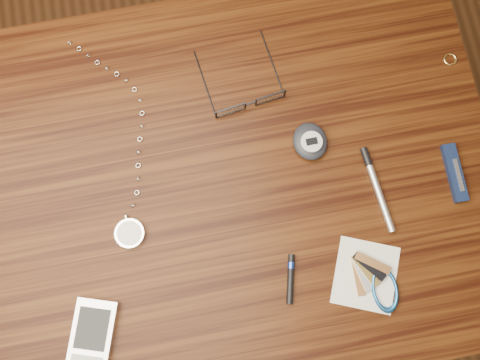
{
  "coord_description": "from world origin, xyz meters",
  "views": [
    {
      "loc": [
        0.03,
        -0.17,
        1.64
      ],
      "look_at": [
        0.06,
        -0.0,
        0.76
      ],
      "focal_mm": 40.0,
      "sensor_mm": 36.0,
      "label": 1
    }
  ],
  "objects_px": {
    "eyeglasses": "(249,100)",
    "pedometer": "(310,141)",
    "notepad_keys": "(375,281)",
    "pda_phone": "(92,338)",
    "desk": "(207,196)",
    "silver_pen": "(375,183)",
    "pocket_watch": "(129,224)",
    "pocket_knife": "(455,173)"
  },
  "relations": [
    {
      "from": "pocket_watch",
      "to": "pocket_knife",
      "type": "distance_m",
      "value": 0.55
    },
    {
      "from": "pda_phone",
      "to": "notepad_keys",
      "type": "bearing_deg",
      "value": 0.18
    },
    {
      "from": "pocket_watch",
      "to": "pedometer",
      "type": "xyz_separation_m",
      "value": [
        0.32,
        0.08,
        0.01
      ]
    },
    {
      "from": "eyeglasses",
      "to": "pedometer",
      "type": "height_order",
      "value": "same"
    },
    {
      "from": "pedometer",
      "to": "silver_pen",
      "type": "bearing_deg",
      "value": -43.62
    },
    {
      "from": "desk",
      "to": "pocket_knife",
      "type": "height_order",
      "value": "pocket_knife"
    },
    {
      "from": "pedometer",
      "to": "notepad_keys",
      "type": "height_order",
      "value": "pedometer"
    },
    {
      "from": "desk",
      "to": "silver_pen",
      "type": "xyz_separation_m",
      "value": [
        0.28,
        -0.05,
        0.11
      ]
    },
    {
      "from": "pda_phone",
      "to": "pedometer",
      "type": "xyz_separation_m",
      "value": [
        0.41,
        0.25,
        0.0
      ]
    },
    {
      "from": "desk",
      "to": "pda_phone",
      "type": "xyz_separation_m",
      "value": [
        -0.22,
        -0.21,
        0.11
      ]
    },
    {
      "from": "eyeglasses",
      "to": "pocket_watch",
      "type": "distance_m",
      "value": 0.29
    },
    {
      "from": "notepad_keys",
      "to": "pedometer",
      "type": "bearing_deg",
      "value": 102.62
    },
    {
      "from": "pocket_watch",
      "to": "pocket_knife",
      "type": "xyz_separation_m",
      "value": [
        0.55,
        -0.02,
        -0.0
      ]
    },
    {
      "from": "eyeglasses",
      "to": "pedometer",
      "type": "relative_size",
      "value": 2.16
    },
    {
      "from": "pedometer",
      "to": "pocket_knife",
      "type": "bearing_deg",
      "value": -23.2
    },
    {
      "from": "desk",
      "to": "notepad_keys",
      "type": "height_order",
      "value": "notepad_keys"
    },
    {
      "from": "desk",
      "to": "pda_phone",
      "type": "height_order",
      "value": "pda_phone"
    },
    {
      "from": "pocket_watch",
      "to": "pocket_knife",
      "type": "relative_size",
      "value": 3.8
    },
    {
      "from": "pocket_knife",
      "to": "desk",
      "type": "bearing_deg",
      "value": 172.02
    },
    {
      "from": "pocket_knife",
      "to": "silver_pen",
      "type": "bearing_deg",
      "value": 176.23
    },
    {
      "from": "pda_phone",
      "to": "pocket_watch",
      "type": "bearing_deg",
      "value": 63.33
    },
    {
      "from": "eyeglasses",
      "to": "pedometer",
      "type": "bearing_deg",
      "value": -46.14
    },
    {
      "from": "desk",
      "to": "pocket_knife",
      "type": "distance_m",
      "value": 0.44
    },
    {
      "from": "eyeglasses",
      "to": "notepad_keys",
      "type": "relative_size",
      "value": 1.04
    },
    {
      "from": "pda_phone",
      "to": "notepad_keys",
      "type": "relative_size",
      "value": 0.96
    },
    {
      "from": "silver_pen",
      "to": "eyeglasses",
      "type": "bearing_deg",
      "value": 135.13
    },
    {
      "from": "eyeglasses",
      "to": "pda_phone",
      "type": "height_order",
      "value": "eyeglasses"
    },
    {
      "from": "silver_pen",
      "to": "pocket_watch",
      "type": "bearing_deg",
      "value": 178.86
    },
    {
      "from": "eyeglasses",
      "to": "silver_pen",
      "type": "xyz_separation_m",
      "value": [
        0.18,
        -0.18,
        -0.01
      ]
    },
    {
      "from": "desk",
      "to": "eyeglasses",
      "type": "distance_m",
      "value": 0.2
    },
    {
      "from": "desk",
      "to": "pda_phone",
      "type": "distance_m",
      "value": 0.32
    },
    {
      "from": "pedometer",
      "to": "pocket_watch",
      "type": "bearing_deg",
      "value": -165.95
    },
    {
      "from": "pocket_watch",
      "to": "pedometer",
      "type": "distance_m",
      "value": 0.33
    },
    {
      "from": "pda_phone",
      "to": "notepad_keys",
      "type": "height_order",
      "value": "pda_phone"
    },
    {
      "from": "eyeglasses",
      "to": "notepad_keys",
      "type": "xyz_separation_m",
      "value": [
        0.14,
        -0.34,
        -0.01
      ]
    },
    {
      "from": "pda_phone",
      "to": "pocket_knife",
      "type": "relative_size",
      "value": 1.34
    },
    {
      "from": "desk",
      "to": "pocket_watch",
      "type": "relative_size",
      "value": 2.62
    },
    {
      "from": "eyeglasses",
      "to": "notepad_keys",
      "type": "height_order",
      "value": "eyeglasses"
    },
    {
      "from": "pocket_watch",
      "to": "silver_pen",
      "type": "relative_size",
      "value": 2.57
    },
    {
      "from": "pda_phone",
      "to": "notepad_keys",
      "type": "distance_m",
      "value": 0.46
    },
    {
      "from": "pedometer",
      "to": "pocket_knife",
      "type": "xyz_separation_m",
      "value": [
        0.23,
        -0.1,
        -0.01
      ]
    },
    {
      "from": "eyeglasses",
      "to": "pocket_knife",
      "type": "xyz_separation_m",
      "value": [
        0.32,
        -0.19,
        -0.01
      ]
    }
  ]
}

